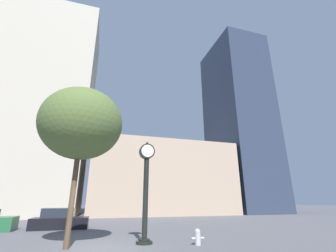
{
  "coord_description": "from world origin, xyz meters",
  "views": [
    {
      "loc": [
        -0.32,
        -10.92,
        1.92
      ],
      "look_at": [
        6.27,
        10.8,
        9.49
      ],
      "focal_mm": 24.0,
      "sensor_mm": 36.0,
      "label": 1
    }
  ],
  "objects": [
    {
      "name": "car_black",
      "position": [
        -2.71,
        8.13,
        0.59
      ],
      "size": [
        3.84,
        1.87,
        1.42
      ],
      "rotation": [
        0.0,
        0.0,
        -0.01
      ],
      "color": "black",
      "rests_on": "ground_plane"
    },
    {
      "name": "street_clock",
      "position": [
        2.01,
        0.59,
        2.71
      ],
      "size": [
        0.8,
        0.78,
        4.91
      ],
      "color": "black",
      "rests_on": "ground_plane"
    },
    {
      "name": "bare_tree",
      "position": [
        -1.35,
        0.3,
        5.51
      ],
      "size": [
        3.92,
        3.92,
        7.29
      ],
      "color": "brown",
      "rests_on": "ground_plane"
    },
    {
      "name": "building_storefront_row",
      "position": [
        8.95,
        24.0,
        5.13
      ],
      "size": [
        20.86,
        12.0,
        10.25
      ],
      "color": "tan",
      "rests_on": "ground_plane"
    },
    {
      "name": "ground_plane",
      "position": [
        0.0,
        0.0,
        0.0
      ],
      "size": [
        200.0,
        200.0,
        0.0
      ],
      "primitive_type": "plane",
      "color": "#515156"
    },
    {
      "name": "building_glass_modern",
      "position": [
        24.37,
        24.0,
        16.35
      ],
      "size": [
        8.71,
        12.0,
        32.7
      ],
      "color": "#2D384C",
      "rests_on": "ground_plane"
    },
    {
      "name": "fire_hydrant_near",
      "position": [
        4.29,
        -0.44,
        0.35
      ],
      "size": [
        0.62,
        0.27,
        0.69
      ],
      "color": "#B7B7BC",
      "rests_on": "ground_plane"
    },
    {
      "name": "building_tall_tower",
      "position": [
        -9.1,
        24.0,
        15.06
      ],
      "size": [
        13.08,
        12.0,
        30.13
      ],
      "color": "#BCB29E",
      "rests_on": "ground_plane"
    }
  ]
}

